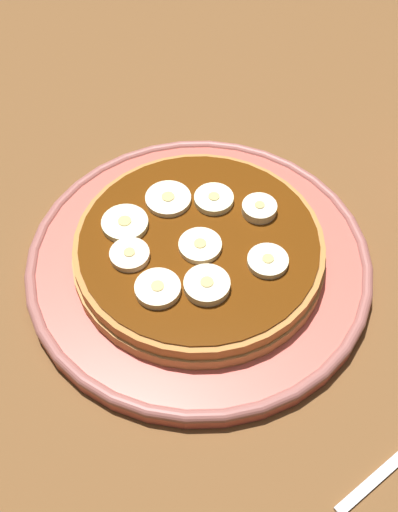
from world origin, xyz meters
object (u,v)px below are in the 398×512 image
(banana_slice_0, at_px, (195,247))
(banana_slice_6, at_px, (130,255))
(banana_slice_5, at_px, (259,209))
(pancake_stack, at_px, (198,248))
(banana_slice_3, at_px, (214,200))
(banana_slice_8, at_px, (168,200))
(banana_slice_4, at_px, (201,286))
(banana_slice_1, at_px, (268,262))
(banana_slice_7, at_px, (158,289))
(plate, at_px, (199,263))
(banana_slice_2, at_px, (125,224))

(banana_slice_0, xyz_separation_m, banana_slice_6, (-0.00, 0.05, 0.00))
(banana_slice_5, bearing_deg, pancake_stack, 112.06)
(pancake_stack, height_order, banana_slice_3, banana_slice_3)
(banana_slice_3, xyz_separation_m, banana_slice_8, (0.01, 0.03, -0.00))
(pancake_stack, bearing_deg, banana_slice_4, 176.01)
(banana_slice_5, bearing_deg, banana_slice_6, 107.16)
(banana_slice_0, relative_size, banana_slice_8, 0.90)
(banana_slice_1, distance_m, banana_slice_4, 0.05)
(banana_slice_4, height_order, banana_slice_7, same)
(pancake_stack, height_order, banana_slice_8, banana_slice_8)
(plate, height_order, banana_slice_1, banana_slice_1)
(pancake_stack, xyz_separation_m, banana_slice_2, (0.02, 0.05, 0.01))
(plate, height_order, banana_slice_7, banana_slice_7)
(banana_slice_4, distance_m, banana_slice_7, 0.03)
(banana_slice_1, height_order, banana_slice_2, same)
(pancake_stack, distance_m, banana_slice_8, 0.05)
(banana_slice_4, bearing_deg, banana_slice_3, -14.15)
(banana_slice_7, bearing_deg, pancake_stack, -37.66)
(banana_slice_0, height_order, banana_slice_6, same)
(banana_slice_2, bearing_deg, banana_slice_7, -163.15)
(banana_slice_0, height_order, banana_slice_1, same)
(banana_slice_3, height_order, banana_slice_5, banana_slice_5)
(banana_slice_0, xyz_separation_m, banana_slice_2, (0.03, 0.05, 0.00))
(banana_slice_0, relative_size, banana_slice_3, 1.04)
(banana_slice_2, height_order, banana_slice_8, same)
(banana_slice_6, height_order, banana_slice_8, same)
(plate, height_order, pancake_stack, pancake_stack)
(plate, relative_size, banana_slice_3, 8.68)
(banana_slice_5, bearing_deg, banana_slice_0, 118.54)
(banana_slice_3, xyz_separation_m, banana_slice_4, (-0.08, 0.02, 0.00))
(banana_slice_5, distance_m, banana_slice_6, 0.10)
(banana_slice_5, xyz_separation_m, banana_slice_8, (0.02, 0.07, -0.00))
(banana_slice_8, bearing_deg, plate, -156.39)
(banana_slice_6, relative_size, banana_slice_7, 0.90)
(pancake_stack, bearing_deg, banana_slice_2, 69.58)
(pancake_stack, height_order, banana_slice_6, banana_slice_6)
(banana_slice_5, bearing_deg, banana_slice_2, 90.38)
(banana_slice_0, bearing_deg, banana_slice_5, -61.46)
(banana_slice_1, bearing_deg, plate, 59.74)
(banana_slice_3, bearing_deg, banana_slice_5, -114.47)
(pancake_stack, relative_size, banana_slice_6, 6.56)
(banana_slice_0, height_order, banana_slice_2, same)
(banana_slice_1, height_order, banana_slice_3, same)
(banana_slice_1, height_order, banana_slice_8, same)
(pancake_stack, relative_size, banana_slice_3, 6.24)
(banana_slice_2, bearing_deg, plate, -112.18)
(banana_slice_5, height_order, banana_slice_8, banana_slice_5)
(banana_slice_1, distance_m, banana_slice_5, 0.05)
(banana_slice_3, height_order, banana_slice_8, same)
(banana_slice_2, relative_size, banana_slice_3, 1.15)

